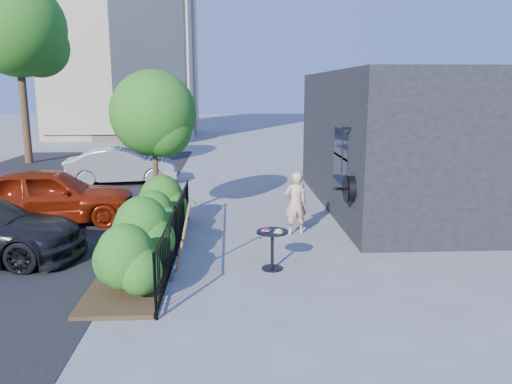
{
  "coord_description": "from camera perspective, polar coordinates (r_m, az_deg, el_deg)",
  "views": [
    {
      "loc": [
        -0.32,
        -10.24,
        3.53
      ],
      "look_at": [
        0.24,
        0.9,
        1.2
      ],
      "focal_mm": 35.0,
      "sensor_mm": 36.0,
      "label": 1
    }
  ],
  "objects": [
    {
      "name": "shovel",
      "position": [
        9.39,
        -8.54,
        -6.04
      ],
      "size": [
        0.51,
        0.2,
        1.53
      ],
      "color": "brown",
      "rests_on": "ground"
    },
    {
      "name": "planting_bed",
      "position": [
        10.98,
        -12.69,
        -7.03
      ],
      "size": [
        1.3,
        6.0,
        0.08
      ],
      "primitive_type": "cube",
      "color": "#382616",
      "rests_on": "ground"
    },
    {
      "name": "cafe_table",
      "position": [
        9.86,
        1.87,
        -5.83
      ],
      "size": [
        0.63,
        0.63,
        0.84
      ],
      "rotation": [
        0.0,
        0.0,
        -0.38
      ],
      "color": "black",
      "rests_on": "ground"
    },
    {
      "name": "car_red",
      "position": [
        14.19,
        -22.63,
        -0.38
      ],
      "size": [
        4.69,
        2.5,
        1.52
      ],
      "primitive_type": "imported",
      "rotation": [
        0.0,
        0.0,
        1.74
      ],
      "color": "maroon",
      "rests_on": "ground"
    },
    {
      "name": "street_tree_far",
      "position": [
        26.14,
        -25.51,
        15.94
      ],
      "size": [
        4.4,
        4.4,
        8.28
      ],
      "color": "#3F2B19",
      "rests_on": "ground"
    },
    {
      "name": "shop_building",
      "position": [
        15.92,
        18.65,
        5.67
      ],
      "size": [
        6.22,
        9.0,
        4.0
      ],
      "color": "black",
      "rests_on": "ground"
    },
    {
      "name": "woman",
      "position": [
        12.22,
        4.55,
        -1.26
      ],
      "size": [
        0.62,
        0.46,
        1.55
      ],
      "primitive_type": "imported",
      "rotation": [
        0.0,
        0.0,
        3.32
      ],
      "color": "#DDAF8F",
      "rests_on": "ground"
    },
    {
      "name": "shrubs",
      "position": [
        10.87,
        -12.24,
        -3.57
      ],
      "size": [
        1.1,
        5.6,
        1.24
      ],
      "color": "#1A5513",
      "rests_on": "ground"
    },
    {
      "name": "fence",
      "position": [
        10.73,
        -9.12,
        -4.42
      ],
      "size": [
        0.05,
        6.05,
        1.1
      ],
      "color": "black",
      "rests_on": "ground"
    },
    {
      "name": "patio_tree",
      "position": [
        13.16,
        -11.38,
        8.24
      ],
      "size": [
        2.2,
        2.2,
        3.94
      ],
      "color": "#3F2B19",
      "rests_on": "ground"
    },
    {
      "name": "ground",
      "position": [
        10.84,
        -1.05,
        -7.21
      ],
      "size": [
        120.0,
        120.0,
        0.0
      ],
      "primitive_type": "plane",
      "color": "gray",
      "rests_on": "ground"
    },
    {
      "name": "car_silver",
      "position": [
        19.38,
        -15.09,
        2.91
      ],
      "size": [
        4.22,
        1.99,
        1.34
      ],
      "primitive_type": "imported",
      "rotation": [
        0.0,
        0.0,
        1.72
      ],
      "color": "#A0A1A5",
      "rests_on": "ground"
    }
  ]
}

